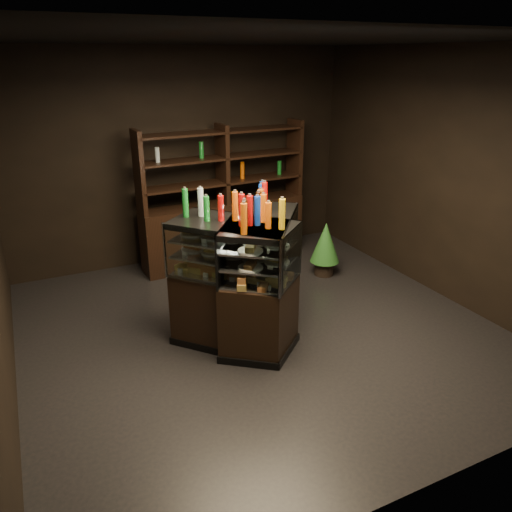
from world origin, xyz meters
The scene contains 7 objects.
ground centered at (0.00, 0.00, 0.00)m, with size 5.00×5.00×0.00m, color black.
room_shell centered at (0.00, 0.00, 1.94)m, with size 5.02×5.02×3.01m.
display_case centered at (-0.20, -0.12, 0.46)m, with size 1.57×1.38×1.37m.
food_display centered at (-0.20, -0.13, 1.03)m, with size 1.17×1.01×0.42m.
bottles_top centered at (-0.20, -0.12, 1.50)m, with size 1.00×0.87×0.30m.
potted_conifer centered at (1.49, 0.97, 0.49)m, with size 0.40×0.40×0.86m.
back_shelving centered at (0.43, 2.05, 0.60)m, with size 2.44×0.50×2.00m.
Camera 1 is at (-2.16, -4.39, 2.87)m, focal length 35.00 mm.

